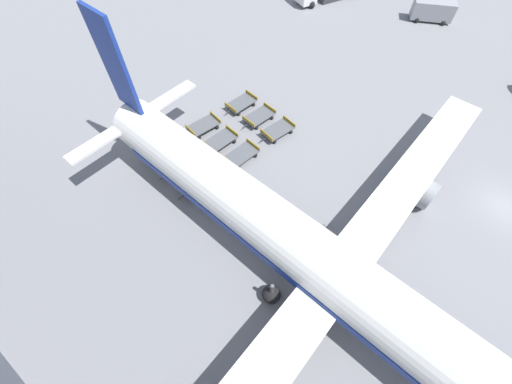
# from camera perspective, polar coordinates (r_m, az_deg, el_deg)

# --- Properties ---
(ground_plane) EXTENTS (500.00, 500.00, 0.00)m
(ground_plane) POSITION_cam_1_polar(r_m,az_deg,el_deg) (32.41, 38.48, -2.17)
(ground_plane) COLOR gray
(airplane) EXTENTS (43.67, 47.81, 12.55)m
(airplane) POSITION_cam_1_polar(r_m,az_deg,el_deg) (20.15, 17.08, -16.28)
(airplane) COLOR white
(airplane) RESTS_ON ground_plane
(service_van) EXTENTS (3.91, 5.45, 2.40)m
(service_van) POSITION_cam_1_polar(r_m,az_deg,el_deg) (52.78, 29.47, 26.80)
(service_van) COLOR gray
(service_van) RESTS_ON ground_plane
(baggage_dolly_row_near_col_a) EXTENTS (3.75, 2.18, 0.92)m
(baggage_dolly_row_near_col_a) POSITION_cam_1_polar(r_m,az_deg,el_deg) (33.11, -2.70, 15.81)
(baggage_dolly_row_near_col_a) COLOR #515459
(baggage_dolly_row_near_col_a) RESTS_ON ground_plane
(baggage_dolly_row_near_col_b) EXTENTS (3.76, 2.34, 0.92)m
(baggage_dolly_row_near_col_b) POSITION_cam_1_polar(r_m,az_deg,el_deg) (31.06, -9.53, 11.80)
(baggage_dolly_row_near_col_b) COLOR #515459
(baggage_dolly_row_near_col_b) RESTS_ON ground_plane
(baggage_dolly_row_near_col_c) EXTENTS (3.76, 2.33, 0.92)m
(baggage_dolly_row_near_col_c) POSITION_cam_1_polar(r_m,az_deg,el_deg) (29.61, -16.20, 7.31)
(baggage_dolly_row_near_col_c) COLOR #515459
(baggage_dolly_row_near_col_c) RESTS_ON ground_plane
(baggage_dolly_row_mid_a_col_a) EXTENTS (3.75, 2.22, 0.92)m
(baggage_dolly_row_mid_a_col_a) POSITION_cam_1_polar(r_m,az_deg,el_deg) (31.60, 0.59, 13.57)
(baggage_dolly_row_mid_a_col_a) COLOR #515459
(baggage_dolly_row_mid_a_col_a) RESTS_ON ground_plane
(baggage_dolly_row_mid_a_col_b) EXTENTS (3.75, 2.17, 0.92)m
(baggage_dolly_row_mid_a_col_b) POSITION_cam_1_polar(r_m,az_deg,el_deg) (29.45, -6.50, 9.28)
(baggage_dolly_row_mid_a_col_b) COLOR #515459
(baggage_dolly_row_mid_a_col_b) RESTS_ON ground_plane
(baggage_dolly_row_mid_a_col_c) EXTENTS (3.75, 2.17, 0.92)m
(baggage_dolly_row_mid_a_col_c) POSITION_cam_1_polar(r_m,az_deg,el_deg) (28.07, -13.65, 4.67)
(baggage_dolly_row_mid_a_col_c) COLOR #515459
(baggage_dolly_row_mid_a_col_c) RESTS_ON ground_plane
(baggage_dolly_row_mid_b_col_a) EXTENTS (3.76, 2.37, 0.92)m
(baggage_dolly_row_mid_b_col_a) POSITION_cam_1_polar(r_m,az_deg,el_deg) (30.29, 4.00, 11.15)
(baggage_dolly_row_mid_b_col_a) COLOR #515459
(baggage_dolly_row_mid_b_col_a) RESTS_ON ground_plane
(baggage_dolly_row_mid_b_col_b) EXTENTS (3.75, 2.17, 0.92)m
(baggage_dolly_row_mid_b_col_b) POSITION_cam_1_polar(r_m,az_deg,el_deg) (28.12, -2.67, 6.77)
(baggage_dolly_row_mid_b_col_b) COLOR #515459
(baggage_dolly_row_mid_b_col_b) RESTS_ON ground_plane
(baggage_dolly_row_mid_b_col_c) EXTENTS (3.74, 2.09, 0.92)m
(baggage_dolly_row_mid_b_col_c) POSITION_cam_1_polar(r_m,az_deg,el_deg) (26.51, -10.40, 1.43)
(baggage_dolly_row_mid_b_col_c) COLOR #515459
(baggage_dolly_row_mid_b_col_c) RESTS_ON ground_plane
(stand_guidance_stripe) EXTENTS (2.64, 29.81, 0.01)m
(stand_guidance_stripe) POSITION_cam_1_polar(r_m,az_deg,el_deg) (25.57, -2.95, -2.19)
(stand_guidance_stripe) COLOR white
(stand_guidance_stripe) RESTS_ON ground_plane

